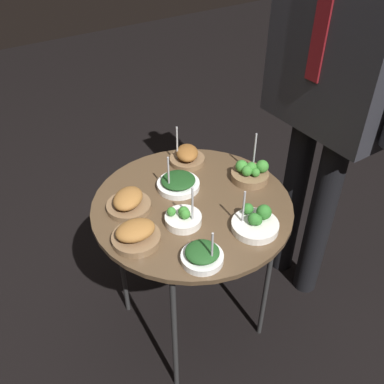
# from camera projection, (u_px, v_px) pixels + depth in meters

# --- Properties ---
(ground_plane) EXTENTS (8.00, 8.00, 0.00)m
(ground_plane) POSITION_uv_depth(u_px,v_px,m) (192.00, 320.00, 1.93)
(ground_plane) COLOR black
(serving_cart) EXTENTS (0.71, 0.71, 0.69)m
(serving_cart) POSITION_uv_depth(u_px,v_px,m) (192.00, 213.00, 1.54)
(serving_cart) COLOR brown
(serving_cart) RESTS_ON ground_plane
(bowl_spinach_back_right) EXTENTS (0.13, 0.13, 0.14)m
(bowl_spinach_back_right) POSITION_uv_depth(u_px,v_px,m) (202.00, 255.00, 1.28)
(bowl_spinach_back_right) COLOR white
(bowl_spinach_back_right) RESTS_ON serving_cart
(bowl_broccoli_mid_right) EXTENTS (0.12, 0.12, 0.16)m
(bowl_broccoli_mid_right) POSITION_uv_depth(u_px,v_px,m) (183.00, 218.00, 1.41)
(bowl_broccoli_mid_right) COLOR silver
(bowl_broccoli_mid_right) RESTS_ON serving_cart
(bowl_roast_mid_left) EXTENTS (0.16, 0.16, 0.07)m
(bowl_roast_mid_left) POSITION_uv_depth(u_px,v_px,m) (128.00, 202.00, 1.47)
(bowl_roast_mid_left) COLOR brown
(bowl_roast_mid_left) RESTS_ON serving_cart
(bowl_broccoli_back_left) EXTENTS (0.16, 0.16, 0.15)m
(bowl_broccoli_back_left) POSITION_uv_depth(u_px,v_px,m) (256.00, 222.00, 1.39)
(bowl_broccoli_back_left) COLOR silver
(bowl_broccoli_back_left) RESTS_ON serving_cart
(bowl_spinach_front_center) EXTENTS (0.16, 0.16, 0.15)m
(bowl_spinach_front_center) POSITION_uv_depth(u_px,v_px,m) (178.00, 183.00, 1.57)
(bowl_spinach_front_center) COLOR white
(bowl_spinach_front_center) RESTS_ON serving_cart
(bowl_roast_front_right) EXTENTS (0.14, 0.14, 0.16)m
(bowl_roast_front_right) POSITION_uv_depth(u_px,v_px,m) (187.00, 156.00, 1.69)
(bowl_roast_front_right) COLOR brown
(bowl_roast_front_right) RESTS_ON serving_cart
(bowl_broccoli_far_rim) EXTENTS (0.14, 0.14, 0.18)m
(bowl_broccoli_far_rim) POSITION_uv_depth(u_px,v_px,m) (251.00, 173.00, 1.60)
(bowl_broccoli_far_rim) COLOR brown
(bowl_broccoli_far_rim) RESTS_ON serving_cart
(bowl_roast_center) EXTENTS (0.16, 0.16, 0.07)m
(bowl_roast_center) POSITION_uv_depth(u_px,v_px,m) (136.00, 234.00, 1.34)
(bowl_roast_center) COLOR brown
(bowl_roast_center) RESTS_ON serving_cart
(waiter_figure) EXTENTS (0.63, 0.24, 1.72)m
(waiter_figure) POSITION_uv_depth(u_px,v_px,m) (337.00, 63.00, 1.48)
(waiter_figure) COLOR black
(waiter_figure) RESTS_ON ground_plane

